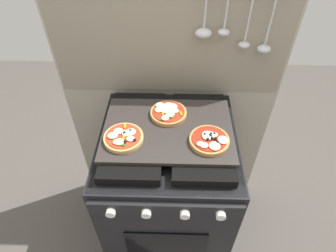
# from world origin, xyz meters

# --- Properties ---
(ground_plane) EXTENTS (4.00, 4.00, 0.00)m
(ground_plane) POSITION_xyz_m (0.00, 0.00, 0.00)
(ground_plane) COLOR #4C4742
(kitchen_backsplash) EXTENTS (1.10, 0.09, 1.55)m
(kitchen_backsplash) POSITION_xyz_m (0.00, 0.33, 0.79)
(kitchen_backsplash) COLOR #B2A893
(kitchen_backsplash) RESTS_ON ground_plane
(stove) EXTENTS (0.60, 0.64, 0.90)m
(stove) POSITION_xyz_m (-0.00, -0.00, 0.45)
(stove) COLOR black
(stove) RESTS_ON ground_plane
(baking_tray) EXTENTS (0.54, 0.38, 0.02)m
(baking_tray) POSITION_xyz_m (0.00, 0.00, 0.91)
(baking_tray) COLOR #2D2826
(baking_tray) RESTS_ON stove
(pizza_left) EXTENTS (0.16, 0.16, 0.03)m
(pizza_left) POSITION_xyz_m (-0.18, -0.07, 0.93)
(pizza_left) COLOR tan
(pizza_left) RESTS_ON baking_tray
(pizza_right) EXTENTS (0.16, 0.16, 0.03)m
(pizza_right) POSITION_xyz_m (0.17, -0.08, 0.93)
(pizza_right) COLOR #C18947
(pizza_right) RESTS_ON baking_tray
(pizza_center) EXTENTS (0.16, 0.16, 0.03)m
(pizza_center) POSITION_xyz_m (-0.00, 0.08, 0.93)
(pizza_center) COLOR #C18947
(pizza_center) RESTS_ON baking_tray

